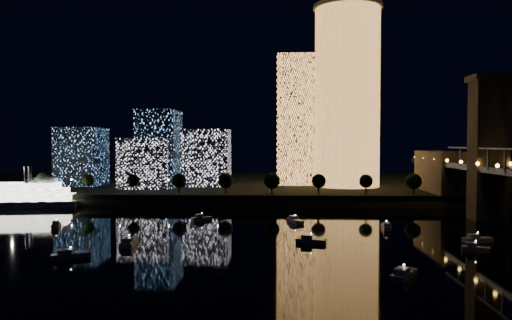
# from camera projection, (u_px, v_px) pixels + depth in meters

# --- Properties ---
(ground) EXTENTS (520.00, 520.00, 0.00)m
(ground) POSITION_uv_depth(u_px,v_px,m) (308.00, 249.00, 125.49)
(ground) COLOR black
(ground) RESTS_ON ground
(far_bank) EXTENTS (420.00, 160.00, 5.00)m
(far_bank) POSITION_uv_depth(u_px,v_px,m) (291.00, 185.00, 285.17)
(far_bank) COLOR black
(far_bank) RESTS_ON ground
(seawall) EXTENTS (420.00, 6.00, 3.00)m
(seawall) POSITION_uv_depth(u_px,v_px,m) (296.00, 204.00, 207.32)
(seawall) COLOR #6B5E4C
(seawall) RESTS_ON ground
(tower_cylindrical) EXTENTS (34.00, 34.00, 89.94)m
(tower_cylindrical) POSITION_uv_depth(u_px,v_px,m) (347.00, 96.00, 248.39)
(tower_cylindrical) COLOR #F5A14E
(tower_cylindrical) RESTS_ON far_bank
(tower_rectangular) EXTENTS (21.15, 21.15, 67.28)m
(tower_rectangular) POSITION_uv_depth(u_px,v_px,m) (297.00, 120.00, 262.50)
(tower_rectangular) COLOR #F5A14E
(tower_rectangular) RESTS_ON far_bank
(midrise_blocks) EXTENTS (86.68, 35.15, 37.77)m
(midrise_blocks) POSITION_uv_depth(u_px,v_px,m) (148.00, 156.00, 249.81)
(midrise_blocks) COLOR silver
(midrise_blocks) RESTS_ON far_bank
(riverboat) EXTENTS (58.80, 20.40, 17.39)m
(riverboat) POSITION_uv_depth(u_px,v_px,m) (5.00, 196.00, 207.23)
(riverboat) COLOR silver
(riverboat) RESTS_ON ground
(motorboats) EXTENTS (130.49, 78.29, 2.78)m
(motorboats) POSITION_uv_depth(u_px,v_px,m) (269.00, 238.00, 136.61)
(motorboats) COLOR silver
(motorboats) RESTS_ON ground
(esplanade_trees) EXTENTS (166.53, 7.00, 9.00)m
(esplanade_trees) POSITION_uv_depth(u_px,v_px,m) (236.00, 181.00, 214.06)
(esplanade_trees) COLOR black
(esplanade_trees) RESTS_ON far_bank
(street_lamps) EXTENTS (132.70, 0.70, 5.65)m
(street_lamps) POSITION_uv_depth(u_px,v_px,m) (218.00, 183.00, 220.47)
(street_lamps) COLOR black
(street_lamps) RESTS_ON far_bank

